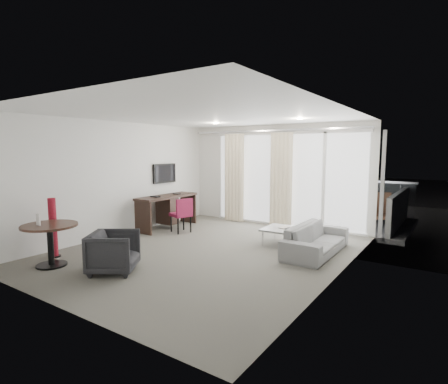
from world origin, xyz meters
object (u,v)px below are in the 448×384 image
Objects in this scene: coffee_table at (283,236)px; rattan_chair_b at (381,210)px; tub_armchair at (114,252)px; desk at (167,212)px; rattan_chair_a at (321,206)px; round_table at (51,245)px; sofa at (316,239)px; desk_chair at (181,215)px; red_lamp at (53,228)px.

coffee_table is 3.40m from rattan_chair_b.
rattan_chair_b is at bearing -59.23° from tub_armchair.
desk is 1.95× the size of rattan_chair_a.
desk is at bearing 97.13° from round_table.
tub_armchair is at bearing -61.98° from desk.
tub_armchair is 5.86m from rattan_chair_a.
desk is 3.89m from sofa.
desk is 0.62m from desk_chair.
red_lamp reaches higher than sofa.
desk_chair is at bearing -159.80° from rattan_chair_b.
tub_armchair is (1.58, 0.08, -0.21)m from red_lamp.
desk_chair reaches higher than coffee_table.
rattan_chair_a is at bearing 70.69° from desk_chair.
red_lamp is at bearing -147.36° from rattan_chair_b.
rattan_chair_a is 1.06× the size of rattan_chair_b.
sofa is at bearing -81.37° from rattan_chair_a.
desk is 3.28m from tub_armchair.
rattan_chair_a is at bearing 42.55° from desk.
coffee_table is (2.68, 3.45, -0.19)m from round_table.
rattan_chair_a is at bearing 177.70° from rattan_chair_b.
desk is 2.31× the size of coffee_table.
desk reaches higher than sofa.
desk_chair reaches higher than sofa.
desk is 2.11× the size of desk_chair.
round_table is at bearing -127.83° from coffee_table.
desk_chair is 0.98× the size of rattan_chair_b.
coffee_table is at bearing 27.79° from desk_chair.
desk_chair is 0.45× the size of sofa.
rattan_chair_a is (3.06, 5.75, -0.10)m from red_lamp.
coffee_table is (3.13, 3.13, -0.37)m from red_lamp.
rattan_chair_a is (-0.07, 2.61, 0.28)m from coffee_table.
desk reaches higher than coffee_table.
desk is 0.94× the size of sofa.
desk_chair is 2.53m from coffee_table.
tub_armchair is 6.81m from rattan_chair_b.
desk_chair is 0.76× the size of red_lamp.
desk_chair is at bearing -172.32° from coffee_table.
rattan_chair_a is at bearing -48.70° from tub_armchair.
red_lamp is at bearing 58.90° from tub_armchair.
desk_chair reaches higher than round_table.
sofa is (3.47, 3.22, -0.09)m from round_table.
tub_armchair reaches higher than coffee_table.
desk_chair is at bearing 86.56° from round_table.
red_lamp is 4.89m from sofa.
desk_chair is at bearing -137.69° from rattan_chair_a.
rattan_chair_b is (0.55, 3.34, 0.15)m from sofa.
tub_armchair is at bearing 2.94° from red_lamp.
coffee_table is (3.09, 0.16, -0.24)m from desk.
desk is 2.41× the size of tub_armchair.
rattan_chair_a reaches higher than rattan_chair_b.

